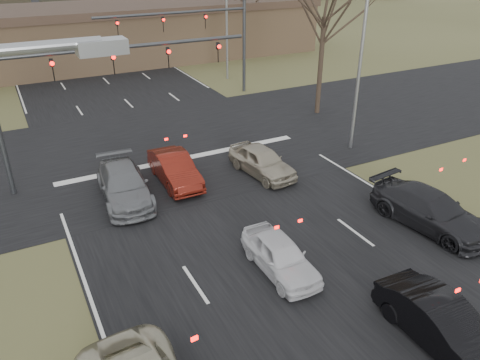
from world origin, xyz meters
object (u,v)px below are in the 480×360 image
(streetlight_right_near, at_px, (359,49))
(mast_arm_near, at_px, (69,78))
(car_red_ahead, at_px, (175,169))
(car_silver_ahead, at_px, (262,161))
(car_charcoal_sedan, at_px, (430,210))
(car_grey_ahead, at_px, (124,185))
(mast_arm_far, at_px, (210,28))
(streetlight_right_far, at_px, (225,11))
(building, at_px, (106,34))
(car_black_hatch, at_px, (442,324))
(car_white_sedan, at_px, (280,255))

(streetlight_right_near, bearing_deg, mast_arm_near, 167.95)
(car_red_ahead, distance_m, car_silver_ahead, 4.36)
(streetlight_right_near, bearing_deg, car_charcoal_sedan, -106.28)
(streetlight_right_near, relative_size, car_charcoal_sedan, 1.94)
(car_grey_ahead, bearing_deg, car_red_ahead, 16.29)
(car_charcoal_sedan, relative_size, car_grey_ahead, 1.03)
(mast_arm_far, relative_size, car_charcoal_sedan, 2.15)
(mast_arm_far, bearing_deg, mast_arm_near, -138.78)
(streetlight_right_far, height_order, car_silver_ahead, streetlight_right_far)
(building, xyz_separation_m, streetlight_right_far, (7.32, -11.00, 2.92))
(streetlight_right_far, xyz_separation_m, car_black_hatch, (-7.51, -29.70, -4.88))
(mast_arm_near, height_order, car_black_hatch, mast_arm_near)
(mast_arm_far, distance_m, car_red_ahead, 15.14)
(car_red_ahead, bearing_deg, car_black_hatch, -75.42)
(building, xyz_separation_m, mast_arm_far, (4.18, -15.00, 2.35))
(car_black_hatch, bearing_deg, streetlight_right_far, 77.23)
(mast_arm_far, distance_m, car_silver_ahead, 14.61)
(mast_arm_near, xyz_separation_m, car_silver_ahead, (8.06, -3.55, -4.36))
(car_white_sedan, bearing_deg, mast_arm_near, 114.64)
(car_black_hatch, bearing_deg, car_grey_ahead, 115.89)
(car_black_hatch, relative_size, car_charcoal_sedan, 0.83)
(mast_arm_near, relative_size, car_silver_ahead, 2.88)
(car_white_sedan, distance_m, car_black_hatch, 5.56)
(car_black_hatch, relative_size, car_red_ahead, 0.99)
(car_white_sedan, relative_size, car_charcoal_sedan, 0.73)
(car_silver_ahead, bearing_deg, car_white_sedan, -121.76)
(car_black_hatch, xyz_separation_m, car_charcoal_sedan, (4.68, 4.75, 0.04))
(building, height_order, streetlight_right_far, streetlight_right_far)
(mast_arm_far, xyz_separation_m, car_charcoal_sedan, (0.32, -20.95, -4.27))
(car_white_sedan, height_order, car_grey_ahead, car_grey_ahead)
(car_charcoal_sedan, bearing_deg, car_red_ahead, 125.52)
(building, relative_size, mast_arm_far, 3.81)
(building, bearing_deg, car_silver_ahead, -88.33)
(streetlight_right_far, bearing_deg, car_charcoal_sedan, -96.45)
(mast_arm_far, relative_size, car_grey_ahead, 2.21)
(car_white_sedan, relative_size, car_red_ahead, 0.87)
(mast_arm_near, distance_m, car_grey_ahead, 5.38)
(building, distance_m, mast_arm_near, 26.14)
(car_white_sedan, xyz_separation_m, car_grey_ahead, (-3.50, 7.72, 0.09))
(streetlight_right_far, xyz_separation_m, car_white_sedan, (-9.82, -24.64, -4.94))
(mast_arm_near, bearing_deg, streetlight_right_far, 43.89)
(mast_arm_far, bearing_deg, car_white_sedan, -107.94)
(car_silver_ahead, bearing_deg, mast_arm_near, 149.63)
(car_white_sedan, distance_m, car_silver_ahead, 7.83)
(building, xyz_separation_m, car_black_hatch, (-0.18, -40.70, -1.96))
(car_grey_ahead, distance_m, car_silver_ahead, 6.86)
(building, distance_m, car_white_sedan, 35.79)
(mast_arm_far, height_order, car_white_sedan, mast_arm_far)
(streetlight_right_near, xyz_separation_m, car_white_sedan, (-9.32, -7.64, -4.94))
(streetlight_right_far, height_order, car_white_sedan, streetlight_right_far)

